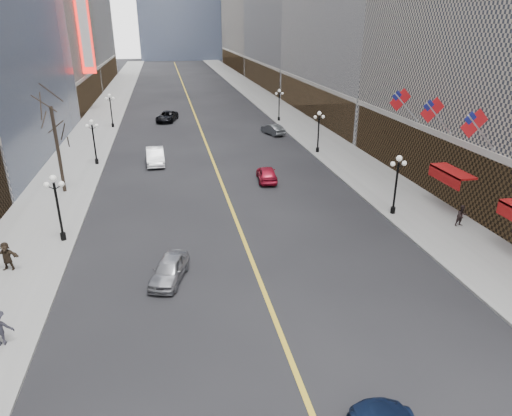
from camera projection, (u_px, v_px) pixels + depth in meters
name	position (u px, v px, depth m)	size (l,w,h in m)	color
sidewalk_east	(286.00, 115.00, 71.30)	(6.00, 230.00, 0.15)	gray
sidewalk_west	(100.00, 122.00, 66.26)	(6.00, 230.00, 0.15)	gray
lane_line	(192.00, 108.00, 77.89)	(0.25, 200.00, 0.02)	gold
streetlamp_east_1	(397.00, 179.00, 33.50)	(1.26, 0.44, 4.52)	black
streetlamp_east_2	(319.00, 127.00, 49.85)	(1.26, 0.44, 4.52)	black
streetlamp_east_3	(279.00, 102.00, 66.20)	(1.26, 0.44, 4.52)	black
streetlamp_west_1	(57.00, 201.00, 29.25)	(1.26, 0.44, 4.52)	black
streetlamp_west_2	(93.00, 137.00, 45.61)	(1.26, 0.44, 4.52)	black
streetlamp_west_3	(111.00, 107.00, 61.96)	(1.26, 0.44, 4.52)	black
flag_3	(476.00, 126.00, 29.75)	(2.87, 0.12, 2.87)	#B2B2B7
flag_4	(434.00, 112.00, 34.29)	(2.87, 0.12, 2.87)	#B2B2B7
flag_5	(402.00, 102.00, 38.83)	(2.87, 0.12, 2.87)	#B2B2B7
awning_c	(450.00, 173.00, 34.20)	(1.40, 4.00, 0.93)	maroon
theatre_marquee	(85.00, 33.00, 70.51)	(2.00, 0.55, 12.00)	red
tree_west_far	(53.00, 120.00, 36.77)	(3.60, 3.60, 7.92)	#2D231C
car_nb_near	(169.00, 269.00, 25.62)	(1.58, 3.92, 1.34)	#999AA0
car_nb_mid	(155.00, 156.00, 46.80)	(1.73, 4.97, 1.64)	white
car_nb_far	(167.00, 116.00, 67.03)	(2.43, 5.28, 1.47)	black
car_sb_mid	(267.00, 174.00, 41.74)	(1.66, 4.14, 1.41)	maroon
car_sb_far	(273.00, 129.00, 59.20)	(1.43, 4.09, 1.35)	#464A4D
ped_east_walk	(462.00, 216.00, 32.11)	(0.75, 0.41, 1.54)	black
ped_west_far	(6.00, 256.00, 26.35)	(1.61, 0.46, 1.74)	#2E2319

